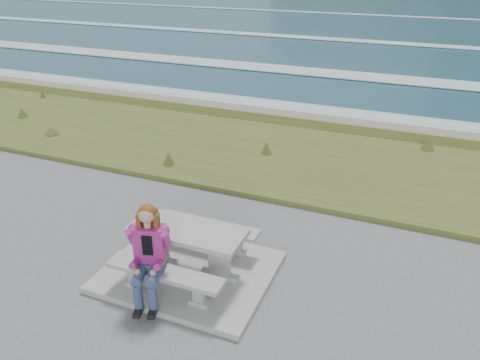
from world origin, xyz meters
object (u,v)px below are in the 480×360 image
object	(u,v)px
bench_seaward	(208,229)
seated_woman	(149,268)
picnic_table	(187,238)
bench_landward	(165,276)

from	to	relation	value
bench_seaward	seated_woman	xyz separation A→B (m)	(-0.17, -1.53, 0.19)
picnic_table	bench_seaward	bearing A→B (deg)	90.00
picnic_table	seated_woman	xyz separation A→B (m)	(-0.17, -0.83, -0.04)
picnic_table	seated_woman	bearing A→B (deg)	-101.37
seated_woman	bench_seaward	bearing A→B (deg)	67.02
picnic_table	bench_landward	size ratio (longest dim) A/B	1.00
bench_landward	bench_seaward	bearing A→B (deg)	90.00
bench_seaward	seated_woman	bearing A→B (deg)	-96.24
bench_landward	picnic_table	bearing A→B (deg)	90.00
picnic_table	seated_woman	size ratio (longest dim) A/B	1.23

